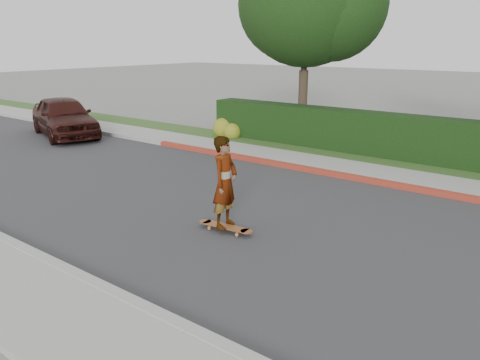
{
  "coord_description": "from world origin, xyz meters",
  "views": [
    {
      "loc": [
        1.86,
        -7.99,
        3.78
      ],
      "look_at": [
        -3.81,
        -0.52,
        1.0
      ],
      "focal_mm": 35.0,
      "sensor_mm": 36.0,
      "label": 1
    }
  ],
  "objects": [
    {
      "name": "road",
      "position": [
        0.0,
        0.0,
        0.01
      ],
      "size": [
        60.0,
        8.0,
        0.01
      ],
      "primitive_type": "cube",
      "color": "#2D2D30",
      "rests_on": "ground"
    },
    {
      "name": "tree_left",
      "position": [
        -7.51,
        8.69,
        5.26
      ],
      "size": [
        5.99,
        5.21,
        8.0
      ],
      "color": "#33261C",
      "rests_on": "ground"
    },
    {
      "name": "skateboard",
      "position": [
        -3.81,
        -1.02,
        0.11
      ],
      "size": [
        1.28,
        0.38,
        0.12
      ],
      "rotation": [
        0.0,
        0.0,
        0.1
      ],
      "color": "orange",
      "rests_on": "ground"
    },
    {
      "name": "ground",
      "position": [
        0.0,
        0.0,
        0.0
      ],
      "size": [
        120.0,
        120.0,
        0.0
      ],
      "primitive_type": "plane",
      "color": "slate",
      "rests_on": "ground"
    },
    {
      "name": "skateboarder",
      "position": [
        -3.81,
        -1.02,
        1.07
      ],
      "size": [
        0.55,
        0.75,
        1.88
      ],
      "primitive_type": "imported",
      "rotation": [
        0.0,
        0.0,
        1.72
      ],
      "color": "white",
      "rests_on": "skateboard"
    },
    {
      "name": "flowering_shrub",
      "position": [
        -10.01,
        6.74,
        0.33
      ],
      "size": [
        1.4,
        1.0,
        0.9
      ],
      "color": "#2D4C19",
      "rests_on": "ground"
    },
    {
      "name": "hedge",
      "position": [
        -3.0,
        7.2,
        0.75
      ],
      "size": [
        15.0,
        1.0,
        1.5
      ],
      "primitive_type": "cube",
      "color": "black",
      "rests_on": "ground"
    },
    {
      "name": "curb_far",
      "position": [
        0.0,
        4.1,
        0.07
      ],
      "size": [
        60.0,
        0.2,
        0.15
      ],
      "primitive_type": "cube",
      "color": "#9E9E99",
      "rests_on": "ground"
    },
    {
      "name": "curb_red_section",
      "position": [
        -5.0,
        4.1,
        0.08
      ],
      "size": [
        12.0,
        0.21,
        0.15
      ],
      "primitive_type": "cube",
      "color": "#9C3222",
      "rests_on": "ground"
    },
    {
      "name": "car_maroon",
      "position": [
        -15.53,
        2.92,
        0.82
      ],
      "size": [
        5.17,
        3.44,
        1.64
      ],
      "primitive_type": "imported",
      "rotation": [
        0.0,
        0.0,
        1.23
      ],
      "color": "#381611",
      "rests_on": "ground"
    }
  ]
}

